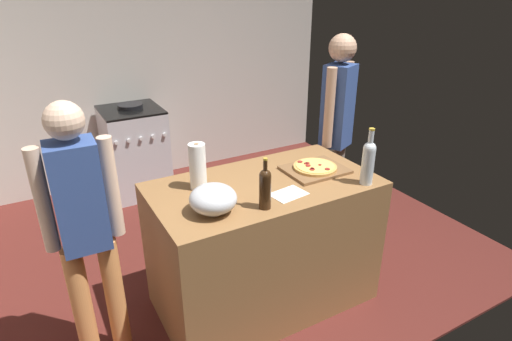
{
  "coord_description": "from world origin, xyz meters",
  "views": [
    {
      "loc": [
        -1.23,
        -1.51,
        2.1
      ],
      "look_at": [
        -0.0,
        0.68,
        0.97
      ],
      "focal_mm": 29.72,
      "sensor_mm": 36.0,
      "label": 1
    }
  ],
  "objects_px": {
    "stove": "(135,151)",
    "pizza": "(315,167)",
    "mixing_bowl": "(213,199)",
    "wine_bottle_amber": "(368,160)",
    "person_in_stripes": "(84,225)",
    "wine_bottle_clear": "(265,187)",
    "person_in_red": "(336,128)",
    "paper_towel_roll": "(198,166)"
  },
  "relations": [
    {
      "from": "stove",
      "to": "pizza",
      "type": "bearing_deg",
      "value": -71.92
    },
    {
      "from": "mixing_bowl",
      "to": "stove",
      "type": "height_order",
      "value": "mixing_bowl"
    },
    {
      "from": "wine_bottle_amber",
      "to": "pizza",
      "type": "bearing_deg",
      "value": 118.38
    },
    {
      "from": "mixing_bowl",
      "to": "wine_bottle_amber",
      "type": "relative_size",
      "value": 0.72
    },
    {
      "from": "pizza",
      "to": "person_in_stripes",
      "type": "relative_size",
      "value": 0.18
    },
    {
      "from": "pizza",
      "to": "wine_bottle_clear",
      "type": "bearing_deg",
      "value": -153.81
    },
    {
      "from": "mixing_bowl",
      "to": "person_in_red",
      "type": "relative_size",
      "value": 0.15
    },
    {
      "from": "mixing_bowl",
      "to": "paper_towel_roll",
      "type": "xyz_separation_m",
      "value": [
        0.04,
        0.32,
        0.06
      ]
    },
    {
      "from": "pizza",
      "to": "person_in_red",
      "type": "xyz_separation_m",
      "value": [
        0.53,
        0.44,
        0.06
      ]
    },
    {
      "from": "wine_bottle_clear",
      "to": "pizza",
      "type": "bearing_deg",
      "value": 26.19
    },
    {
      "from": "wine_bottle_clear",
      "to": "wine_bottle_amber",
      "type": "relative_size",
      "value": 0.83
    },
    {
      "from": "pizza",
      "to": "mixing_bowl",
      "type": "distance_m",
      "value": 0.84
    },
    {
      "from": "mixing_bowl",
      "to": "person_in_stripes",
      "type": "xyz_separation_m",
      "value": [
        -0.65,
        0.21,
        -0.08
      ]
    },
    {
      "from": "pizza",
      "to": "stove",
      "type": "relative_size",
      "value": 0.31
    },
    {
      "from": "wine_bottle_amber",
      "to": "person_in_stripes",
      "type": "distance_m",
      "value": 1.69
    },
    {
      "from": "wine_bottle_amber",
      "to": "person_in_red",
      "type": "height_order",
      "value": "person_in_red"
    },
    {
      "from": "wine_bottle_amber",
      "to": "stove",
      "type": "distance_m",
      "value": 2.68
    },
    {
      "from": "mixing_bowl",
      "to": "paper_towel_roll",
      "type": "distance_m",
      "value": 0.33
    },
    {
      "from": "mixing_bowl",
      "to": "person_in_stripes",
      "type": "height_order",
      "value": "person_in_stripes"
    },
    {
      "from": "pizza",
      "to": "person_in_red",
      "type": "height_order",
      "value": "person_in_red"
    },
    {
      "from": "pizza",
      "to": "paper_towel_roll",
      "type": "height_order",
      "value": "paper_towel_roll"
    },
    {
      "from": "paper_towel_roll",
      "to": "person_in_stripes",
      "type": "xyz_separation_m",
      "value": [
        -0.69,
        -0.11,
        -0.15
      ]
    },
    {
      "from": "stove",
      "to": "person_in_red",
      "type": "xyz_separation_m",
      "value": [
        1.23,
        -1.71,
        0.55
      ]
    },
    {
      "from": "person_in_red",
      "to": "person_in_stripes",
      "type": "bearing_deg",
      "value": -168.88
    },
    {
      "from": "pizza",
      "to": "wine_bottle_amber",
      "type": "height_order",
      "value": "wine_bottle_amber"
    },
    {
      "from": "paper_towel_roll",
      "to": "pizza",
      "type": "bearing_deg",
      "value": -10.72
    },
    {
      "from": "wine_bottle_clear",
      "to": "person_in_red",
      "type": "xyz_separation_m",
      "value": [
        1.08,
        0.71,
        -0.04
      ]
    },
    {
      "from": "stove",
      "to": "person_in_stripes",
      "type": "height_order",
      "value": "person_in_stripes"
    },
    {
      "from": "wine_bottle_clear",
      "to": "person_in_stripes",
      "type": "height_order",
      "value": "person_in_stripes"
    },
    {
      "from": "person_in_stripes",
      "to": "mixing_bowl",
      "type": "bearing_deg",
      "value": -18.13
    },
    {
      "from": "pizza",
      "to": "mixing_bowl",
      "type": "xyz_separation_m",
      "value": [
        -0.82,
        -0.17,
        0.05
      ]
    },
    {
      "from": "mixing_bowl",
      "to": "person_in_red",
      "type": "xyz_separation_m",
      "value": [
        1.35,
        0.61,
        0.01
      ]
    },
    {
      "from": "pizza",
      "to": "paper_towel_roll",
      "type": "distance_m",
      "value": 0.8
    },
    {
      "from": "wine_bottle_amber",
      "to": "person_in_red",
      "type": "bearing_deg",
      "value": 64.21
    },
    {
      "from": "wine_bottle_clear",
      "to": "person_in_red",
      "type": "distance_m",
      "value": 1.29
    },
    {
      "from": "mixing_bowl",
      "to": "stove",
      "type": "relative_size",
      "value": 0.28
    },
    {
      "from": "wine_bottle_clear",
      "to": "wine_bottle_amber",
      "type": "xyz_separation_m",
      "value": [
        0.72,
        -0.04,
        0.03
      ]
    },
    {
      "from": "pizza",
      "to": "mixing_bowl",
      "type": "relative_size",
      "value": 1.1
    },
    {
      "from": "pizza",
      "to": "stove",
      "type": "xyz_separation_m",
      "value": [
        -0.7,
        2.15,
        -0.49
      ]
    },
    {
      "from": "paper_towel_roll",
      "to": "person_in_stripes",
      "type": "bearing_deg",
      "value": -171.31
    },
    {
      "from": "person_in_stripes",
      "to": "stove",
      "type": "bearing_deg",
      "value": 69.87
    },
    {
      "from": "wine_bottle_amber",
      "to": "person_in_stripes",
      "type": "relative_size",
      "value": 0.23
    }
  ]
}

